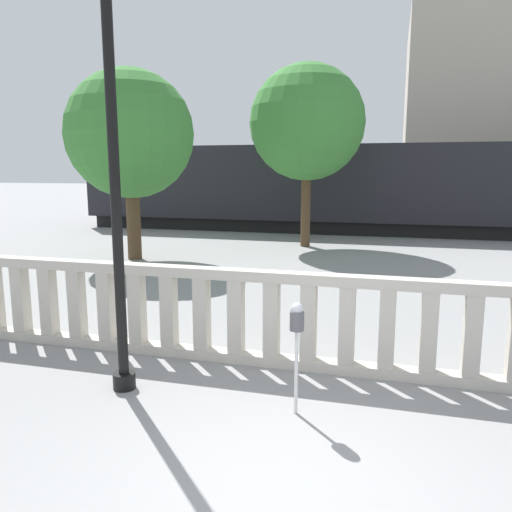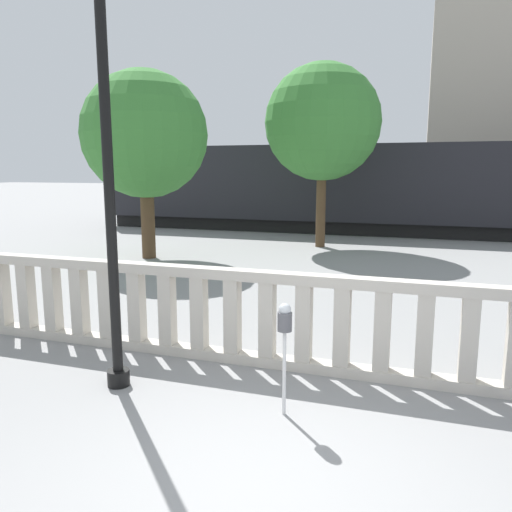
% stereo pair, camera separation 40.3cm
% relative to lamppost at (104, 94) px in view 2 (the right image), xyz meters
% --- Properties ---
extents(ground_plane, '(160.00, 160.00, 0.00)m').
position_rel_lamppost_xyz_m(ground_plane, '(2.32, -1.46, -3.50)').
color(ground_plane, gray).
extents(balustrade, '(16.56, 0.24, 1.32)m').
position_rel_lamppost_xyz_m(balustrade, '(2.32, 1.20, -2.84)').
color(balustrade, '#BCB5A8').
rests_on(balustrade, ground).
extents(lamppost, '(0.33, 0.33, 6.19)m').
position_rel_lamppost_xyz_m(lamppost, '(0.00, 0.00, 0.00)').
color(lamppost, black).
rests_on(lamppost, ground).
extents(parking_meter, '(0.16, 0.16, 1.26)m').
position_rel_lamppost_xyz_m(parking_meter, '(2.15, -0.07, -2.50)').
color(parking_meter, silver).
rests_on(parking_meter, ground).
extents(train_near, '(22.80, 2.96, 4.25)m').
position_rel_lamppost_xyz_m(train_near, '(1.17, 16.44, -1.58)').
color(train_near, black).
rests_on(train_near, ground).
extents(train_far, '(26.91, 2.99, 4.29)m').
position_rel_lamppost_xyz_m(train_far, '(2.59, 23.81, -1.57)').
color(train_far, black).
rests_on(train_far, ground).
extents(tree_left, '(3.70, 3.70, 5.51)m').
position_rel_lamppost_xyz_m(tree_left, '(-4.33, 8.15, 0.14)').
color(tree_left, '#4C3823').
rests_on(tree_left, ground).
extents(tree_right, '(3.88, 3.88, 6.14)m').
position_rel_lamppost_xyz_m(tree_right, '(0.18, 11.98, 0.69)').
color(tree_right, '#4C3823').
rests_on(tree_right, ground).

